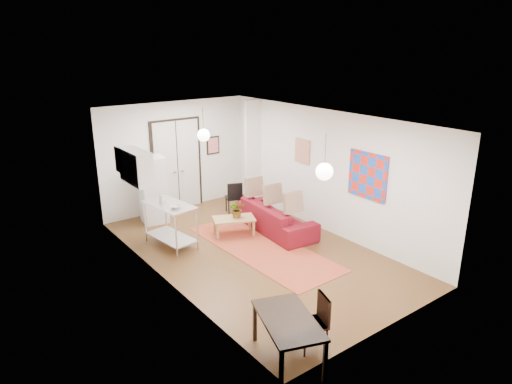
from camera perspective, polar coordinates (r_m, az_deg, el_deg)
floor at (r=10.02m, az=-0.23°, el=-7.42°), size 7.00×7.00×0.00m
ceiling at (r=9.15m, az=-0.26°, el=9.19°), size 4.20×7.00×0.02m
wall_back at (r=12.37m, az=-9.99°, el=4.44°), size 4.20×0.02×2.90m
wall_front at (r=7.17m, az=16.79°, el=-6.33°), size 4.20×0.02×2.90m
wall_left at (r=8.47m, az=-11.74°, el=-2.09°), size 0.02×7.00×2.90m
wall_right at (r=10.81m, az=8.73°, el=2.52°), size 0.02×7.00×2.90m
double_doors at (r=12.39m, az=-9.83°, el=3.28°), size 1.44×0.06×2.50m
stub_partition at (r=12.52m, az=-0.41°, el=4.88°), size 0.50×0.10×2.90m
wall_cabinet at (r=9.72m, az=-14.78°, el=3.10°), size 0.35×1.00×0.70m
painting_popart at (r=9.94m, az=13.80°, el=2.01°), size 0.05×1.00×1.00m
painting_abstract at (r=11.27m, az=5.84°, el=5.11°), size 0.05×0.50×0.60m
poster_back at (r=12.85m, az=-5.39°, el=5.84°), size 0.40×0.03×0.50m
print_left at (r=10.11m, az=-16.68°, el=3.80°), size 0.03×0.44×0.54m
pendant_back at (r=10.91m, az=-6.58°, el=7.08°), size 0.30×0.30×0.80m
pendant_front at (r=7.80m, az=8.54°, el=2.53°), size 0.30×0.30×0.80m
kilim_rug at (r=10.17m, az=0.76°, el=-6.99°), size 1.54×3.93×0.01m
sofa at (r=10.98m, az=2.45°, el=-3.14°), size 2.40×1.11×0.68m
coffee_table at (r=10.71m, az=-2.78°, el=-3.54°), size 1.09×0.87×0.43m
potted_plant at (r=10.67m, az=-2.36°, el=-2.11°), size 0.47×0.45×0.42m
kitchen_counter at (r=10.25m, az=-10.67°, el=-3.25°), size 0.81×1.35×0.98m
bowl at (r=9.87m, az=-10.01°, el=-1.81°), size 0.27×0.27×0.06m
soap_bottle at (r=10.29m, az=-11.68°, el=-0.64°), size 0.11×0.11×0.20m
fridge at (r=11.64m, az=-12.76°, el=0.27°), size 0.67×0.67×1.68m
dining_table at (r=6.63m, az=4.02°, el=-16.05°), size 1.07×1.40×0.68m
dining_chair_near at (r=7.01m, az=6.53°, el=-15.22°), size 0.51×0.62×0.85m
dining_chair_far at (r=7.01m, az=6.53°, el=-15.22°), size 0.51×0.62×0.85m
black_side_chair at (r=12.12m, az=-3.04°, el=-0.24°), size 0.51×0.53×0.87m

